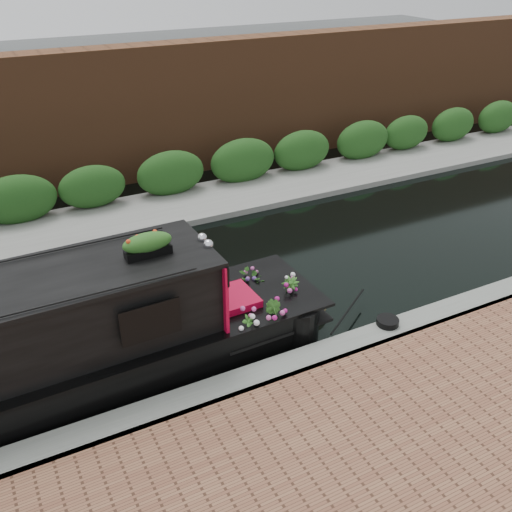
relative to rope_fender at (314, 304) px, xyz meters
name	(u,v)px	position (x,y,z in m)	size (l,w,h in m)	color
ground	(160,300)	(-2.64, 1.84, -0.18)	(80.00, 80.00, 0.00)	black
near_bank_coping	(226,397)	(-2.64, -1.46, -0.18)	(40.00, 0.60, 0.50)	slate
far_bank_path	(109,223)	(-2.64, 6.04, -0.18)	(40.00, 2.40, 0.34)	gray
far_hedge	(101,211)	(-2.64, 6.94, -0.18)	(40.00, 1.10, 2.80)	#1F4A18
far_brick_wall	(84,186)	(-2.64, 9.04, -0.18)	(40.00, 1.00, 8.00)	brown
rope_fender	(314,304)	(0.00, 0.00, 0.00)	(0.36, 0.36, 0.40)	olive
coiled_mooring_rope	(388,322)	(0.80, -1.32, 0.13)	(0.42, 0.42, 0.12)	black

